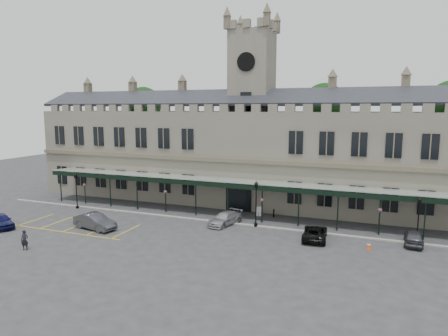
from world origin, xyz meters
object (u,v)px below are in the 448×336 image
(lamp_post_left, at_px, (76,187))
(car_van, at_px, (315,233))
(car_left_b, at_px, (95,221))
(person_a, at_px, (25,240))
(car_taxi, at_px, (225,219))
(traffic_cone, at_px, (369,246))
(station_building, at_px, (251,154))
(car_left_a, at_px, (1,221))
(lamp_post_right, at_px, (418,216))
(car_right_a, at_px, (414,237))
(lamp_post_mid, at_px, (256,200))
(sign_board, at_px, (258,212))
(clock_tower, at_px, (252,103))

(lamp_post_left, relative_size, car_van, 0.96)
(car_left_b, bearing_deg, person_a, 178.11)
(lamp_post_left, relative_size, car_taxi, 0.98)
(traffic_cone, bearing_deg, station_building, 138.52)
(traffic_cone, bearing_deg, car_left_a, -168.99)
(lamp_post_right, bearing_deg, person_a, -156.51)
(lamp_post_right, distance_m, car_right_a, 2.04)
(lamp_post_mid, xyz_separation_m, lamp_post_right, (15.43, -0.02, -0.20))
(car_left_b, bearing_deg, car_right_a, -66.38)
(car_taxi, relative_size, car_right_a, 1.14)
(lamp_post_mid, distance_m, car_van, 7.10)
(lamp_post_right, xyz_separation_m, person_a, (-32.46, -14.11, -1.81))
(car_taxi, relative_size, car_van, 0.99)
(station_building, relative_size, car_left_a, 13.82)
(lamp_post_right, bearing_deg, lamp_post_mid, 179.92)
(lamp_post_right, relative_size, traffic_cone, 7.00)
(car_left_a, distance_m, person_a, 8.83)
(car_left_b, height_order, car_right_a, car_left_b)
(sign_board, xyz_separation_m, car_taxi, (-2.43, -4.60, 0.12))
(sign_board, height_order, car_right_a, car_right_a)
(station_building, height_order, car_taxi, station_building)
(traffic_cone, height_order, car_taxi, car_taxi)
(traffic_cone, bearing_deg, sign_board, 150.15)
(station_building, distance_m, car_left_a, 29.89)
(car_van, bearing_deg, lamp_post_mid, -21.35)
(clock_tower, bearing_deg, sign_board, -65.70)
(car_left_a, xyz_separation_m, car_left_b, (9.50, 3.15, 0.07))
(sign_board, distance_m, car_right_a, 16.62)
(car_right_a, bearing_deg, car_van, 14.08)
(clock_tower, relative_size, traffic_cone, 37.93)
(car_right_a, bearing_deg, clock_tower, -26.85)
(sign_board, distance_m, person_a, 24.34)
(car_right_a, bearing_deg, sign_board, -12.19)
(clock_tower, relative_size, car_left_b, 5.04)
(lamp_post_left, relative_size, car_left_a, 1.04)
(lamp_post_mid, relative_size, car_left_b, 1.00)
(lamp_post_left, bearing_deg, traffic_cone, -3.97)
(station_building, height_order, sign_board, station_building)
(traffic_cone, xyz_separation_m, car_left_a, (-36.19, -7.04, 0.42))
(sign_board, bearing_deg, traffic_cone, -39.78)
(car_right_a, height_order, person_a, person_a)
(car_van, xyz_separation_m, person_a, (-23.49, -12.22, 0.25))
(lamp_post_right, distance_m, car_left_a, 41.53)
(traffic_cone, relative_size, car_van, 0.14)
(lamp_post_mid, xyz_separation_m, traffic_cone, (11.36, -2.95, -2.59))
(lamp_post_right, height_order, car_taxi, lamp_post_right)
(car_taxi, height_order, person_a, person_a)
(station_building, relative_size, traffic_cone, 91.78)
(car_taxi, bearing_deg, car_van, 6.75)
(lamp_post_left, distance_m, lamp_post_right, 38.58)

